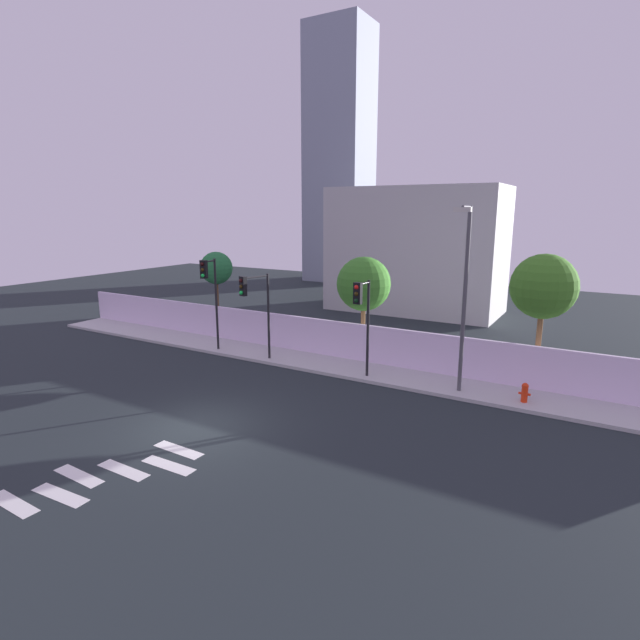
{
  "coord_description": "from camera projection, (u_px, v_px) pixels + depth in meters",
  "views": [
    {
      "loc": [
        11.76,
        -11.66,
        7.29
      ],
      "look_at": [
        1.09,
        6.5,
        2.67
      ],
      "focal_mm": 28.03,
      "sensor_mm": 36.0,
      "label": 1
    }
  ],
  "objects": [
    {
      "name": "traffic_light_right",
      "position": [
        254.0,
        298.0,
        23.47
      ],
      "size": [
        0.59,
        1.7,
        4.2
      ],
      "color": "black",
      "rests_on": "sidewalk"
    },
    {
      "name": "roadside_tree_midright",
      "position": [
        544.0,
        287.0,
        20.71
      ],
      "size": [
        2.72,
        2.72,
        5.58
      ],
      "color": "brown",
      "rests_on": "ground"
    },
    {
      "name": "street_lamp_curbside",
      "position": [
        464.0,
        287.0,
        19.2
      ],
      "size": [
        0.61,
        1.64,
        7.33
      ],
      "color": "#4C4C51",
      "rests_on": "sidewalk"
    },
    {
      "name": "low_building_distant",
      "position": [
        416.0,
        250.0,
        36.4
      ],
      "size": [
        12.19,
        6.0,
        8.95
      ],
      "primitive_type": "cube",
      "color": "#B1B1B1",
      "rests_on": "ground"
    },
    {
      "name": "traffic_light_center",
      "position": [
        210.0,
        285.0,
        25.14
      ],
      "size": [
        0.42,
        1.24,
        4.77
      ],
      "color": "black",
      "rests_on": "sidewalk"
    },
    {
      "name": "ground_plane",
      "position": [
        197.0,
        427.0,
        17.2
      ],
      "size": [
        80.0,
        80.0,
        0.0
      ],
      "primitive_type": "plane",
      "color": "#20282A"
    },
    {
      "name": "perimeter_wall",
      "position": [
        332.0,
        338.0,
        24.97
      ],
      "size": [
        36.0,
        0.18,
        1.8
      ],
      "primitive_type": "cube",
      "color": "silver",
      "rests_on": "sidewalk"
    },
    {
      "name": "traffic_light_left",
      "position": [
        362.0,
        308.0,
        21.01
      ],
      "size": [
        0.35,
        1.18,
        4.26
      ],
      "color": "black",
      "rests_on": "sidewalk"
    },
    {
      "name": "crosswalk_marking",
      "position": [
        107.0,
        475.0,
        14.05
      ],
      "size": [
        3.74,
        4.74,
        0.01
      ],
      "color": "silver",
      "rests_on": "ground"
    },
    {
      "name": "sidewalk",
      "position": [
        318.0,
        363.0,
        24.09
      ],
      "size": [
        36.0,
        2.4,
        0.15
      ],
      "primitive_type": "cube",
      "color": "#B5B5B5",
      "rests_on": "ground"
    },
    {
      "name": "roadside_tree_midleft",
      "position": [
        364.0,
        284.0,
        24.9
      ],
      "size": [
        2.71,
        2.71,
        5.08
      ],
      "color": "brown",
      "rests_on": "ground"
    },
    {
      "name": "roadside_tree_leftmost",
      "position": [
        216.0,
        268.0,
        29.65
      ],
      "size": [
        1.93,
        1.93,
        4.92
      ],
      "color": "brown",
      "rests_on": "ground"
    },
    {
      "name": "fire_hydrant",
      "position": [
        525.0,
        392.0,
        18.97
      ],
      "size": [
        0.44,
        0.26,
        0.76
      ],
      "color": "red",
      "rests_on": "sidewalk"
    },
    {
      "name": "tower_on_skyline",
      "position": [
        339.0,
        157.0,
        51.13
      ],
      "size": [
        6.08,
        5.0,
        25.27
      ],
      "primitive_type": "cube",
      "color": "gray",
      "rests_on": "ground"
    }
  ]
}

